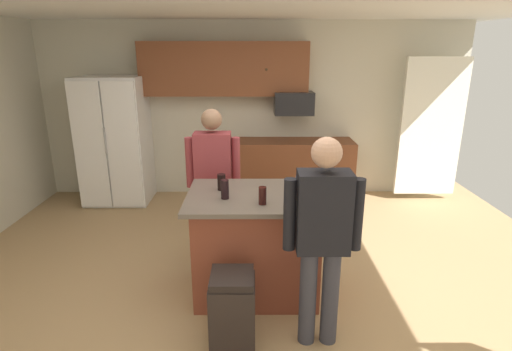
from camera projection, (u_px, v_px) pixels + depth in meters
floor at (252, 288)px, 3.87m from camera, size 7.04×7.04×0.00m
back_wall at (252, 110)px, 6.15m from camera, size 6.40×0.10×2.60m
french_door_window_panel at (431, 128)px, 5.85m from camera, size 0.90×0.06×2.00m
cabinet_run_upper at (224, 69)px, 5.78m from camera, size 2.40×0.38×0.75m
cabinet_run_lower at (292, 170)px, 6.11m from camera, size 1.80×0.63×0.90m
refrigerator at (115, 141)px, 5.86m from camera, size 0.92×0.76×1.84m
microwave_over_range at (294, 103)px, 5.83m from camera, size 0.56×0.40×0.32m
kitchen_island at (256, 243)px, 3.70m from camera, size 1.22×0.90×0.97m
person_guest_right at (322, 232)px, 2.90m from camera, size 0.57×0.22×1.63m
person_guest_by_door at (213, 175)px, 4.24m from camera, size 0.57×0.22×1.62m
tumbler_amber at (263, 196)px, 3.31m from camera, size 0.07×0.07×0.15m
glass_dark_ale at (221, 182)px, 3.65m from camera, size 0.07×0.07×0.15m
glass_stout_tall at (225, 189)px, 3.43m from camera, size 0.07×0.07×0.17m
mug_ceramic_white at (296, 201)px, 3.26m from camera, size 0.13×0.09×0.10m
mug_blue_stoneware at (301, 181)px, 3.74m from camera, size 0.13×0.09×0.10m
trash_bin at (233, 310)px, 3.06m from camera, size 0.34×0.34×0.61m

